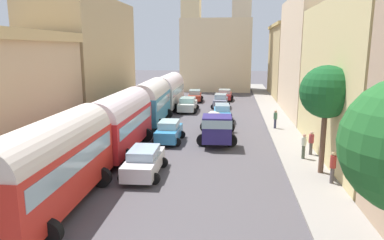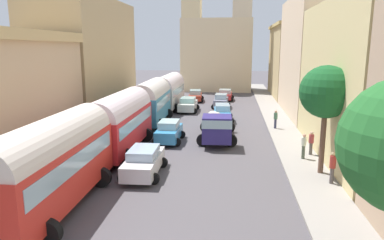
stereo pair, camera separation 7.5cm
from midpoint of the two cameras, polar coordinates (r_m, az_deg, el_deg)
name	(u,v)px [view 2 (the right image)]	position (r m, az deg, el deg)	size (l,w,h in m)	color
ground_plane	(203,120)	(34.89, 1.80, 0.03)	(154.00, 154.00, 0.00)	#4D494D
sidewalk_left	(131,117)	(36.23, -9.70, 0.41)	(2.50, 70.00, 0.14)	#ACAC98
sidewalk_right	(278,121)	(35.01, 13.70, -0.14)	(2.50, 70.00, 0.14)	gray
building_left_2	(86,60)	(36.45, -16.64, 9.17)	(5.81, 14.29, 11.51)	tan
building_right_1	(359,81)	(24.56, 25.34, 5.70)	(4.47, 14.78, 9.86)	#D8C384
building_right_2	(312,57)	(38.85, 18.85, 9.52)	(4.78, 14.22, 12.01)	beige
building_right_3	(293,61)	(53.27, 15.94, 9.14)	(5.98, 13.91, 10.25)	tan
distant_church	(217,45)	(58.68, 4.02, 11.90)	(11.26, 6.14, 20.70)	beige
parked_bus_0	(52,160)	(16.24, -21.52, -6.06)	(3.32, 8.95, 4.08)	red
parked_bus_1	(119,120)	(24.28, -11.52, 0.01)	(3.43, 8.89, 4.01)	red
parked_bus_2	(151,101)	(32.81, -6.61, 3.13)	(3.56, 8.23, 4.03)	teal
parked_bus_3	(169,90)	(41.55, -3.73, 4.88)	(3.36, 9.40, 3.94)	silver
cargo_truck_0	(217,126)	(26.62, 4.13, -1.00)	(3.09, 7.50, 2.28)	navy
car_0	(222,113)	(34.19, 4.97, 1.15)	(2.28, 4.43, 1.65)	#3E93CA
car_1	(221,101)	(41.84, 4.74, 3.07)	(2.18, 3.76, 1.67)	gray
car_2	(225,95)	(48.07, 5.39, 4.06)	(2.42, 3.78, 1.48)	#B12829
car_3	(144,161)	(19.91, -7.66, -6.62)	(2.33, 4.32, 1.54)	silver
car_4	(169,131)	(26.58, -3.63, -1.85)	(2.17, 3.78, 1.62)	#378DC8
car_5	(188,105)	(39.29, -0.60, 2.51)	(2.37, 4.33, 1.57)	silver
car_6	(195,96)	(46.84, 0.58, 3.93)	(2.36, 3.98, 1.53)	#AE3423
pedestrian_0	(311,142)	(24.21, 18.73, -3.41)	(0.43, 0.43, 1.68)	#514B49
pedestrian_1	(276,119)	(31.25, 13.38, 0.23)	(0.40, 0.40, 1.73)	#2F314C
pedestrian_2	(304,145)	(23.18, 17.63, -3.92)	(0.34, 0.34, 1.73)	#485042
pedestrian_4	(333,166)	(19.48, 21.80, -6.89)	(0.43, 0.43, 1.84)	#504949
roadside_tree_1	(326,92)	(20.21, 20.91, 4.16)	(2.83, 2.83, 6.08)	brown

